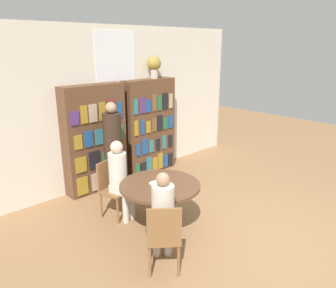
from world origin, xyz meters
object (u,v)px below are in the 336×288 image
at_px(chair_near_camera, 164,235).
at_px(seated_reader_right, 163,212).
at_px(flower_vase, 154,65).
at_px(reading_table, 160,193).
at_px(bookshelf_right, 149,127).
at_px(seated_reader_left, 120,175).
at_px(librarian_standing, 112,140).
at_px(chair_left_side, 112,185).
at_px(bookshelf_left, 95,139).

xyz_separation_m(chair_near_camera, seated_reader_right, (0.11, 0.14, 0.20)).
xyz_separation_m(flower_vase, chair_near_camera, (-2.19, -2.64, -1.73)).
bearing_deg(reading_table, bookshelf_right, 53.12).
bearing_deg(seated_reader_left, bookshelf_right, -157.91).
xyz_separation_m(flower_vase, seated_reader_right, (-2.07, -2.50, -1.53)).
distance_m(bookshelf_right, reading_table, 2.44).
bearing_deg(seated_reader_left, seated_reader_right, 63.06).
distance_m(flower_vase, seated_reader_right, 3.59).
height_order(reading_table, librarian_standing, librarian_standing).
distance_m(bookshelf_right, chair_left_side, 2.03).
relative_size(bookshelf_right, seated_reader_left, 1.56).
xyz_separation_m(reading_table, seated_reader_left, (-0.19, 0.71, 0.11)).
relative_size(bookshelf_left, chair_left_side, 2.18).
relative_size(bookshelf_right, reading_table, 1.71).
distance_m(chair_left_side, librarian_standing, 0.88).
xyz_separation_m(flower_vase, librarian_standing, (-1.42, -0.51, -1.18)).
bearing_deg(flower_vase, reading_table, -129.75).
xyz_separation_m(chair_left_side, seated_reader_left, (0.04, -0.17, 0.22)).
xyz_separation_m(seated_reader_left, seated_reader_right, (-0.28, -1.28, -0.02)).
height_order(chair_near_camera, librarian_standing, librarian_standing).
bearing_deg(chair_near_camera, seated_reader_right, 90.00).
distance_m(reading_table, seated_reader_left, 0.75).
bearing_deg(chair_left_side, reading_table, 90.00).
bearing_deg(seated_reader_right, flower_vase, 89.77).
bearing_deg(bookshelf_left, flower_vase, 0.20).
distance_m(chair_left_side, seated_reader_right, 1.48).
distance_m(flower_vase, seated_reader_left, 2.64).
distance_m(bookshelf_right, chair_near_camera, 3.36).
bearing_deg(bookshelf_right, bookshelf_left, -179.98).
height_order(chair_left_side, librarian_standing, librarian_standing).
bearing_deg(chair_near_camera, flower_vase, 89.78).
distance_m(bookshelf_right, seated_reader_left, 2.05).
height_order(bookshelf_left, reading_table, bookshelf_left).
distance_m(reading_table, chair_left_side, 0.92).
bearing_deg(seated_reader_right, librarian_standing, 111.37).
bearing_deg(flower_vase, seated_reader_right, -129.69).
height_order(reading_table, seated_reader_right, seated_reader_right).
xyz_separation_m(chair_near_camera, librarian_standing, (0.77, 2.13, 0.55)).
relative_size(bookshelf_left, flower_vase, 4.51).
distance_m(flower_vase, chair_left_side, 2.73).
bearing_deg(seated_reader_right, reading_table, 90.00).
bearing_deg(chair_near_camera, bookshelf_right, 91.87).
bearing_deg(librarian_standing, reading_table, -97.35).
relative_size(bookshelf_left, seated_reader_left, 1.56).
relative_size(bookshelf_right, librarian_standing, 1.14).
bearing_deg(chair_near_camera, reading_table, 90.00).
distance_m(bookshelf_left, chair_left_side, 1.20).
distance_m(reading_table, seated_reader_right, 0.74).
bearing_deg(librarian_standing, chair_near_camera, -109.75).
height_order(seated_reader_left, seated_reader_right, seated_reader_left).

